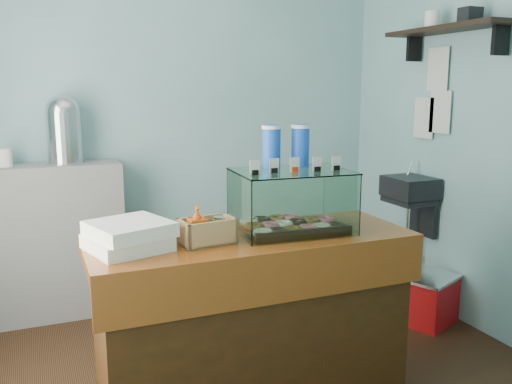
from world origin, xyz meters
name	(u,v)px	position (x,y,z in m)	size (l,w,h in m)	color
ground	(236,379)	(0.00, 0.00, 0.00)	(3.50, 3.50, 0.00)	black
room_shell	(238,70)	(0.03, 0.01, 1.71)	(3.54, 3.04, 2.82)	#70A4A3
counter	(253,320)	(0.00, -0.25, 0.46)	(1.60, 0.60, 0.90)	#41210C
back_shelf	(51,242)	(-0.90, 1.32, 0.55)	(1.00, 0.32, 1.10)	gray
display_case	(289,198)	(0.22, -0.20, 1.06)	(0.60, 0.45, 0.53)	#341A0F
condiment_crate	(205,230)	(-0.25, -0.29, 0.97)	(0.27, 0.18, 0.19)	tan
pastry_boxes	(128,236)	(-0.60, -0.25, 0.96)	(0.41, 0.41, 0.13)	white
coffee_urn	(64,128)	(-0.76, 1.33, 1.35)	(0.26, 0.26, 0.47)	silver
red_cooler	(430,299)	(1.51, 0.19, 0.17)	(0.47, 0.42, 0.34)	red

